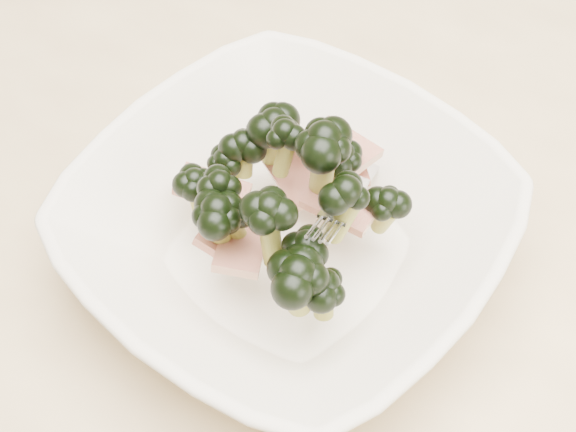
{
  "coord_description": "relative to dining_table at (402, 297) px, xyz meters",
  "views": [
    {
      "loc": [
        0.08,
        -0.35,
        1.25
      ],
      "look_at": [
        -0.08,
        -0.07,
        0.8
      ],
      "focal_mm": 50.0,
      "sensor_mm": 36.0,
      "label": 1
    }
  ],
  "objects": [
    {
      "name": "dining_table",
      "position": [
        0.0,
        0.0,
        0.0
      ],
      "size": [
        1.2,
        0.8,
        0.75
      ],
      "color": "tan",
      "rests_on": "ground"
    },
    {
      "name": "broccoli_dish",
      "position": [
        -0.08,
        -0.07,
        0.14
      ],
      "size": [
        0.34,
        0.34,
        0.13
      ],
      "color": "beige",
      "rests_on": "dining_table"
    }
  ]
}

